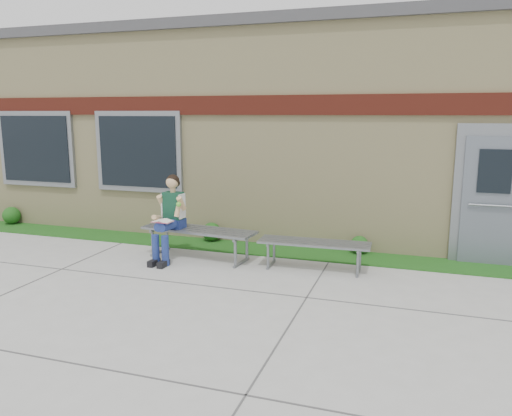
% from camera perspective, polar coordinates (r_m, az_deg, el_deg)
% --- Properties ---
extents(ground, '(80.00, 80.00, 0.00)m').
position_cam_1_polar(ground, '(6.73, -3.64, -10.70)').
color(ground, '#9E9E99').
rests_on(ground, ground).
extents(grass_strip, '(16.00, 0.80, 0.02)m').
position_cam_1_polar(grass_strip, '(9.06, 2.48, -4.89)').
color(grass_strip, '#144913').
rests_on(grass_strip, ground).
extents(school_building, '(16.20, 6.22, 4.20)m').
position_cam_1_polar(school_building, '(12.03, 6.98, 9.04)').
color(school_building, beige).
rests_on(school_building, ground).
extents(bench_left, '(2.05, 0.76, 0.52)m').
position_cam_1_polar(bench_left, '(8.59, -6.54, -3.15)').
color(bench_left, slate).
rests_on(bench_left, ground).
extents(bench_right, '(1.78, 0.54, 0.46)m').
position_cam_1_polar(bench_right, '(7.99, 6.66, -4.56)').
color(bench_right, slate).
rests_on(bench_right, ground).
extents(girl, '(0.50, 0.84, 1.44)m').
position_cam_1_polar(girl, '(8.50, -9.85, -0.83)').
color(girl, navy).
rests_on(girl, ground).
extents(shrub_west, '(0.38, 0.38, 0.38)m').
position_cam_1_polar(shrub_west, '(12.40, -26.16, -0.76)').
color(shrub_west, '#144913').
rests_on(shrub_west, grass_strip).
extents(shrub_mid, '(0.36, 0.36, 0.36)m').
position_cam_1_polar(shrub_mid, '(9.70, -5.11, -2.72)').
color(shrub_mid, '#144913').
rests_on(shrub_mid, grass_strip).
extents(shrub_east, '(0.31, 0.31, 0.31)m').
position_cam_1_polar(shrub_east, '(9.00, 11.73, -4.13)').
color(shrub_east, '#144913').
rests_on(shrub_east, grass_strip).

